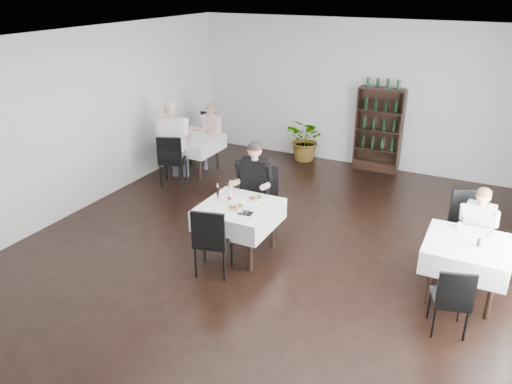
% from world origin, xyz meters
% --- Properties ---
extents(room_shell, '(9.00, 9.00, 9.00)m').
position_xyz_m(room_shell, '(0.00, 0.00, 1.50)').
color(room_shell, black).
rests_on(room_shell, ground).
extents(wine_shelf, '(0.90, 0.28, 1.75)m').
position_xyz_m(wine_shelf, '(0.60, 4.31, 0.85)').
color(wine_shelf, black).
rests_on(wine_shelf, ground).
extents(main_table, '(1.03, 1.03, 0.77)m').
position_xyz_m(main_table, '(-0.30, 0.00, 0.62)').
color(main_table, black).
rests_on(main_table, ground).
extents(left_table, '(0.98, 0.98, 0.77)m').
position_xyz_m(left_table, '(-2.70, 2.50, 0.62)').
color(left_table, black).
rests_on(left_table, ground).
extents(right_table, '(0.98, 0.98, 0.77)m').
position_xyz_m(right_table, '(2.70, 0.30, 0.62)').
color(right_table, black).
rests_on(right_table, ground).
extents(potted_tree, '(1.04, 0.97, 0.94)m').
position_xyz_m(potted_tree, '(-0.91, 4.20, 0.47)').
color(potted_tree, '#295A1E').
rests_on(potted_tree, ground).
extents(main_chair_far, '(0.64, 0.65, 1.07)m').
position_xyz_m(main_chair_far, '(-0.30, 0.76, 0.61)').
color(main_chair_far, black).
rests_on(main_chair_far, ground).
extents(main_chair_near, '(0.55, 0.55, 0.99)m').
position_xyz_m(main_chair_near, '(-0.35, -0.67, 0.57)').
color(main_chair_near, black).
rests_on(main_chair_near, ground).
extents(left_chair_far, '(0.57, 0.58, 1.06)m').
position_xyz_m(left_chair_far, '(-2.83, 3.16, 0.61)').
color(left_chair_far, black).
rests_on(left_chair_far, ground).
extents(left_chair_near, '(0.60, 0.61, 1.02)m').
position_xyz_m(left_chair_near, '(-2.67, 1.67, 0.58)').
color(left_chair_near, black).
rests_on(left_chair_near, ground).
extents(right_chair_far, '(0.67, 0.67, 1.11)m').
position_xyz_m(right_chair_far, '(2.67, 1.07, 0.64)').
color(right_chair_far, black).
rests_on(right_chair_far, ground).
extents(right_chair_near, '(0.49, 0.49, 0.86)m').
position_xyz_m(right_chair_near, '(2.66, -0.53, 0.49)').
color(right_chair_near, black).
rests_on(right_chair_near, ground).
extents(diner_main, '(0.61, 0.63, 1.50)m').
position_xyz_m(diner_main, '(-0.40, 0.64, 0.87)').
color(diner_main, '#45444C').
rests_on(diner_main, ground).
extents(diner_left_far, '(0.54, 0.57, 1.34)m').
position_xyz_m(diner_left_far, '(-2.64, 3.00, 0.78)').
color(diner_left_far, '#45444C').
rests_on(diner_left_far, ground).
extents(diner_left_near, '(0.70, 0.75, 1.63)m').
position_xyz_m(diner_left_near, '(-2.73, 1.87, 0.95)').
color(diner_left_near, '#45444C').
rests_on(diner_left_near, ground).
extents(diner_right_far, '(0.50, 0.52, 1.27)m').
position_xyz_m(diner_right_far, '(2.76, 0.87, 0.74)').
color(diner_right_far, '#45444C').
rests_on(diner_right_far, ground).
extents(plate_far, '(0.27, 0.27, 0.07)m').
position_xyz_m(plate_far, '(-0.18, 0.27, 0.79)').
color(plate_far, white).
rests_on(plate_far, main_table).
extents(plate_near, '(0.28, 0.28, 0.08)m').
position_xyz_m(plate_near, '(-0.28, -0.13, 0.79)').
color(plate_near, white).
rests_on(plate_near, main_table).
extents(pilsner_dark, '(0.06, 0.06, 0.27)m').
position_xyz_m(pilsner_dark, '(-0.63, -0.02, 0.88)').
color(pilsner_dark, black).
rests_on(pilsner_dark, main_table).
extents(pilsner_lager, '(0.07, 0.07, 0.30)m').
position_xyz_m(pilsner_lager, '(-0.49, 0.11, 0.89)').
color(pilsner_lager, gold).
rests_on(pilsner_lager, main_table).
extents(coke_bottle, '(0.06, 0.06, 0.23)m').
position_xyz_m(coke_bottle, '(-0.45, 0.02, 0.86)').
color(coke_bottle, silver).
rests_on(coke_bottle, main_table).
extents(napkin_cutlery, '(0.20, 0.21, 0.02)m').
position_xyz_m(napkin_cutlery, '(-0.09, -0.19, 0.78)').
color(napkin_cutlery, black).
rests_on(napkin_cutlery, main_table).
extents(pepper_mill, '(0.04, 0.04, 0.10)m').
position_xyz_m(pepper_mill, '(2.81, 0.26, 0.82)').
color(pepper_mill, black).
rests_on(pepper_mill, right_table).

